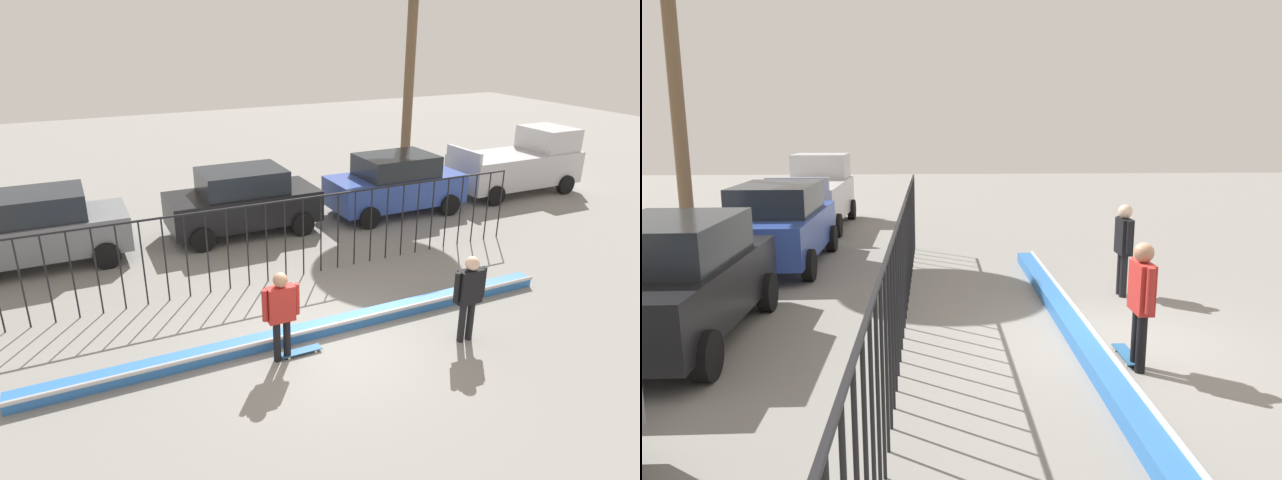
{
  "view_description": "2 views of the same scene",
  "coord_description": "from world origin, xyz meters",
  "views": [
    {
      "loc": [
        -3.94,
        -8.38,
        5.86
      ],
      "look_at": [
        0.88,
        2.01,
        1.3
      ],
      "focal_mm": 31.28,
      "sensor_mm": 36.0,
      "label": 1
    },
    {
      "loc": [
        -8.39,
        2.62,
        3.31
      ],
      "look_at": [
        0.69,
        2.16,
        1.5
      ],
      "focal_mm": 33.57,
      "sensor_mm": 36.0,
      "label": 2
    }
  ],
  "objects": [
    {
      "name": "parked_car_black",
      "position": [
        0.5,
        6.5,
        0.97
      ],
      "size": [
        4.3,
        2.12,
        1.9
      ],
      "rotation": [
        0.0,
        0.0,
        -0.01
      ],
      "color": "black",
      "rests_on": "ground"
    },
    {
      "name": "parked_car_blue",
      "position": [
        5.45,
        6.17,
        0.97
      ],
      "size": [
        4.3,
        2.12,
        1.9
      ],
      "rotation": [
        0.0,
        0.0,
        0.04
      ],
      "color": "#2D479E",
      "rests_on": "ground"
    },
    {
      "name": "parked_car_gray",
      "position": [
        -4.87,
        6.46,
        0.97
      ],
      "size": [
        4.3,
        2.12,
        1.9
      ],
      "rotation": [
        0.0,
        0.0,
        0.01
      ],
      "color": "slate",
      "rests_on": "ground"
    },
    {
      "name": "bowl_coping_ledge",
      "position": [
        0.0,
        0.39,
        0.12
      ],
      "size": [
        11.0,
        0.4,
        0.27
      ],
      "color": "#2D6BB7",
      "rests_on": "ground"
    },
    {
      "name": "skateboarder",
      "position": [
        -0.89,
        -0.14,
        1.05
      ],
      "size": [
        0.71,
        0.27,
        1.76
      ],
      "rotation": [
        0.0,
        0.0,
        0.32
      ],
      "color": "black",
      "rests_on": "ground"
    },
    {
      "name": "skateboard",
      "position": [
        -0.51,
        -0.12,
        0.06
      ],
      "size": [
        0.8,
        0.2,
        0.07
      ],
      "rotation": [
        0.0,
        0.0,
        0.07
      ],
      "color": "#26598C",
      "rests_on": "ground"
    },
    {
      "name": "ground_plane",
      "position": [
        0.0,
        0.0,
        0.0
      ],
      "size": [
        60.0,
        60.0,
        0.0
      ],
      "primitive_type": "plane",
      "color": "gray"
    },
    {
      "name": "camera_operator",
      "position": [
        2.59,
        -1.02,
        1.07
      ],
      "size": [
        0.72,
        0.27,
        1.78
      ],
      "rotation": [
        0.0,
        0.0,
        2.82
      ],
      "color": "black",
      "rests_on": "ground"
    },
    {
      "name": "pickup_truck",
      "position": [
        10.76,
        6.33,
        1.04
      ],
      "size": [
        4.7,
        2.12,
        2.24
      ],
      "rotation": [
        0.0,
        0.0,
        0.1
      ],
      "color": "#B7B7BC",
      "rests_on": "ground"
    },
    {
      "name": "perimeter_fence",
      "position": [
        -0.0,
        3.09,
        1.2
      ],
      "size": [
        14.04,
        0.04,
        1.97
      ],
      "color": "black",
      "rests_on": "ground"
    }
  ]
}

